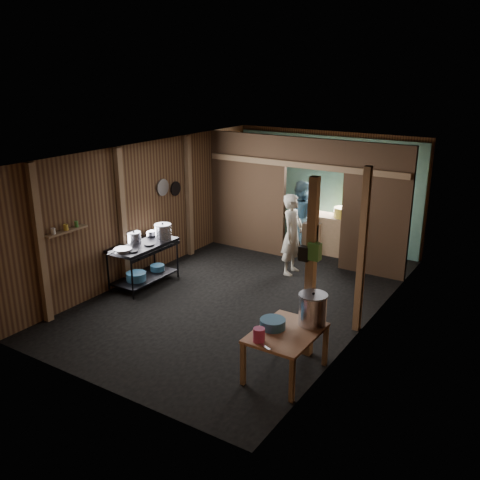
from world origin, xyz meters
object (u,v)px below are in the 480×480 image
Objects in this scene: prep_table at (286,353)px; gas_range at (144,264)px; cook at (292,234)px; stock_pot at (313,310)px; yellow_tub at (343,212)px; stove_pot_large at (163,233)px; pink_bucket at (259,335)px.

gas_range is at bearing 160.34° from prep_table.
prep_table is 3.75m from cook.
yellow_tub is at bearing 107.19° from stock_pot.
yellow_tub is (2.51, 3.57, 0.55)m from gas_range.
stove_pot_large is at bearing 66.38° from gas_range.
gas_range is 7.56× the size of pink_bucket.
yellow_tub is 0.24× the size of cook.
stove_pot_large is at bearing 154.16° from prep_table.
pink_bucket reaches higher than prep_table.
cook is at bearing 115.93° from prep_table.
gas_range is at bearing 131.02° from cook.
gas_range is at bearing 153.81° from pink_bucket.
stove_pot_large is (-3.54, 1.71, 0.64)m from prep_table.
stock_pot is at bearing 62.72° from prep_table.
prep_table is 3.98m from stove_pot_large.
gas_range is at bearing -113.62° from stove_pot_large.
gas_range is at bearing -125.05° from yellow_tub.
yellow_tub is at bearing 54.95° from gas_range.
yellow_tub is at bearing 53.73° from stove_pot_large.
yellow_tub is (2.34, 3.18, 0.00)m from stove_pot_large.
gas_range is 2.93m from cook.
cook reaches higher than yellow_tub.
cook reaches higher than stock_pot.
prep_table is at bearing -117.28° from stock_pot.
stove_pot_large is 2.52m from cook.
stove_pot_large is at bearing 147.70° from pink_bucket.
pink_bucket is (3.37, -2.13, -0.23)m from stove_pot_large.
stove_pot_large is at bearing 160.29° from stock_pot.
yellow_tub is 1.62m from cook.
stock_pot reaches higher than prep_table.
yellow_tub is (-1.20, 4.90, 0.64)m from prep_table.
prep_table is 2.35× the size of stock_pot.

